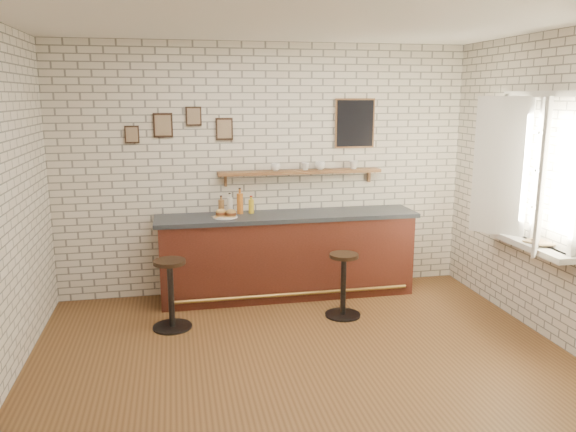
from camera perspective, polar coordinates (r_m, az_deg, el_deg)
The scene contains 21 objects.
ground at distance 5.36m, azimuth 1.52°, elevation -14.28°, with size 5.00×5.00×0.00m, color brown.
bar_counter at distance 6.77m, azimuth -0.05°, elevation -3.96°, with size 3.10×0.65×1.01m.
sandwich_plate at distance 6.50m, azimuth -6.40°, elevation -0.09°, with size 0.28×0.28×0.01m, color white.
ciabatta_sandwich at distance 6.49m, azimuth -6.31°, elevation 0.31°, with size 0.27×0.19×0.08m.
potato_chips at distance 6.49m, azimuth -6.59°, elevation -0.04°, with size 0.25×0.18×0.00m.
bitters_bottle_brown at distance 6.65m, azimuth -6.79°, elevation 0.95°, with size 0.07×0.07×0.23m.
bitters_bottle_white at distance 6.66m, azimuth -5.93°, elevation 1.08°, with size 0.07×0.07×0.25m.
bitters_bottle_amber at distance 6.67m, azimuth -4.90°, elevation 1.31°, with size 0.07×0.07×0.31m.
condiment_bottle_yellow at distance 6.69m, azimuth -3.76°, elevation 1.04°, with size 0.07×0.07×0.21m.
bar_stool_left at distance 5.98m, azimuth -11.81°, elevation -7.55°, with size 0.41×0.41×0.74m.
bar_stool_right at distance 6.20m, azimuth 5.65°, elevation -6.78°, with size 0.39×0.39×0.71m.
wall_shelf at distance 6.80m, azimuth 1.26°, elevation 4.49°, with size 2.00×0.18×0.18m.
shelf_cup_a at distance 6.73m, azimuth -1.27°, elevation 4.99°, with size 0.12×0.12×0.09m, color white.
shelf_cup_b at distance 6.81m, azimuth 1.77°, elevation 5.06°, with size 0.10×0.10×0.09m, color white.
shelf_cup_c at distance 6.85m, azimuth 3.29°, elevation 5.13°, with size 0.13×0.13×0.10m, color white.
shelf_cup_d at distance 6.97m, azimuth 6.70°, elevation 5.19°, with size 0.11×0.11×0.10m, color white.
back_wall_decor at distance 6.79m, azimuth -0.31°, elevation 9.29°, with size 2.96×0.02×0.56m.
window_sill at distance 6.26m, azimuth 22.87°, elevation -2.56°, with size 0.20×1.35×0.06m.
casement_window at distance 6.10m, azimuth 23.12°, elevation 4.25°, with size 0.40×1.30×1.56m.
book_lower at distance 6.09m, azimuth 23.68°, elevation -2.60°, with size 0.18×0.25×0.02m, color tan.
book_upper at distance 6.08m, azimuth 23.77°, elevation -2.44°, with size 0.18×0.25×0.02m, color tan.
Camera 1 is at (-1.09, -4.67, 2.39)m, focal length 35.00 mm.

